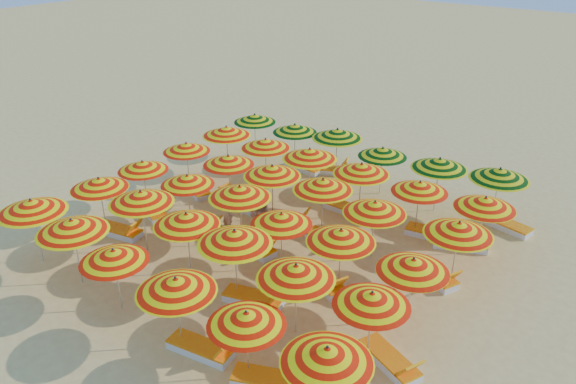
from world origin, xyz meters
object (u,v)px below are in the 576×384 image
Objects in this scene: umbrella_23 at (459,229)px; beachgoer_a at (228,214)px; umbrella_16 at (341,236)px; umbrella_34 at (439,164)px; umbrella_21 at (323,185)px; lounger_1 at (271,380)px; umbrella_8 at (186,220)px; lounger_5 at (154,211)px; umbrella_29 at (485,203)px; lounger_10 at (240,203)px; umbrella_12 at (143,166)px; umbrella_22 at (375,208)px; umbrella_10 at (296,272)px; lounger_0 at (202,348)px; lounger_19 at (505,224)px; umbrella_17 at (413,265)px; umbrella_20 at (272,171)px; umbrella_32 at (337,134)px; umbrella_6 at (99,183)px; umbrella_28 at (420,187)px; umbrella_1 at (72,226)px; umbrella_4 at (246,319)px; umbrella_35 at (500,174)px; umbrella_27 at (361,169)px; umbrella_0 at (31,206)px; umbrella_15 at (281,219)px; umbrella_2 at (114,256)px; umbrella_24 at (226,131)px; umbrella_18 at (186,147)px; lounger_8 at (323,281)px; umbrella_11 at (372,299)px; umbrella_19 at (228,160)px; umbrella_5 at (327,355)px; lounger_18 at (328,169)px; lounger_17 at (304,167)px; lounger_6 at (198,228)px; umbrella_33 at (383,152)px; umbrella_14 at (240,192)px; lounger_14 at (347,208)px; lounger_9 at (196,189)px; umbrella_30 at (255,118)px; lounger_3 at (255,298)px; lounger_7 at (254,246)px; umbrella_13 at (187,180)px; beachgoer_b at (260,212)px; lounger_15 at (433,233)px; umbrella_9 at (235,237)px; lounger_12 at (332,239)px; lounger_13 at (433,274)px; umbrella_25 at (266,144)px.

umbrella_23 reaches higher than beachgoer_a.
umbrella_34 is at bearing 88.90° from umbrella_16.
lounger_1 is at bearing -65.41° from umbrella_21.
umbrella_8 reaches higher than lounger_5.
lounger_10 is (-8.17, -2.22, -1.62)m from umbrella_29.
umbrella_12 is at bearing -168.48° from umbrella_23.
umbrella_12 is at bearing -166.89° from umbrella_22.
umbrella_10 reaches higher than lounger_0.
lounger_1 and lounger_19 have the same top height.
umbrella_21 is at bearing 150.99° from umbrella_17.
umbrella_32 reaches higher than umbrella_20.
umbrella_6 is at bearing -167.27° from umbrella_16.
umbrella_28 is at bearing -156.80° from lounger_10.
umbrella_1 is at bearing 158.11° from lounger_1.
umbrella_35 reaches higher than umbrella_4.
umbrella_0 is at bearing -126.94° from umbrella_27.
umbrella_15 is at bearing -151.78° from umbrella_23.
umbrella_2 is 1.13× the size of umbrella_20.
umbrella_6 is 6.16m from umbrella_24.
umbrella_35 is at bearing 22.19° from umbrella_18.
umbrella_29 is at bearing 30.54° from umbrella_6.
umbrella_18 is at bearing -173.72° from lounger_8.
umbrella_11 reaches higher than lounger_8.
umbrella_19 is at bearing -41.17° from beachgoer_a.
umbrella_4 is 2.14m from umbrella_5.
umbrella_18 is 5.99m from lounger_18.
umbrella_16 is 1.21× the size of lounger_17.
lounger_6 is (-6.37, 3.98, 0.00)m from lounger_1.
umbrella_5 is 1.30× the size of lounger_5.
umbrella_33 is at bearing 108.77° from umbrella_16.
umbrella_14 is 4.62m from lounger_14.
umbrella_19 is 1.24× the size of lounger_5.
lounger_9 is 3.40m from beachgoer_a.
umbrella_2 is 6.82m from umbrella_19.
umbrella_29 is 1.11× the size of umbrella_30.
lounger_7 is (-1.81, 2.08, 0.00)m from lounger_3.
umbrella_17 reaches higher than umbrella_2.
umbrella_13 is at bearing -123.32° from umbrella_33.
lounger_15 is at bearing 36.43° from beachgoer_b.
umbrella_5 is 1.33× the size of lounger_17.
umbrella_9 is 1.51× the size of lounger_12.
lounger_13 is (3.77, -2.05, -1.70)m from umbrella_27.
umbrella_11 is 1.36× the size of lounger_17.
umbrella_22 is 2.34m from umbrella_28.
umbrella_13 is 1.71× the size of beachgoer_a.
umbrella_34 reaches higher than umbrella_2.
umbrella_11 reaches higher than lounger_19.
lounger_7 is at bearing 177.44° from umbrella_17.
umbrella_25 is at bearing -178.84° from umbrella_29.
umbrella_18 is 0.95× the size of umbrella_25.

